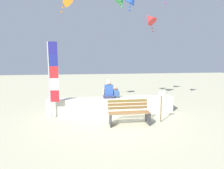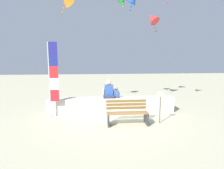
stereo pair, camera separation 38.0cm
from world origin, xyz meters
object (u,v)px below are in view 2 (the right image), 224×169
Objects in this scene: kite_red at (153,18)px; sign_post at (160,104)px; person_adult at (109,91)px; person_child at (116,93)px; park_bench at (127,113)px; flag_banner at (52,75)px.

kite_red reaches higher than sign_post.
person_adult reaches higher than sign_post.
person_child is 5.55m from kite_red.
person_child is (0.33, 0.00, -0.12)m from person_adult.
person_child is 0.41× the size of sign_post.
person_adult reaches higher than park_bench.
person_adult is 2.40m from sign_post.
sign_post is (1.84, -1.51, -0.28)m from person_adult.
sign_post reaches higher than park_bench.
person_child is 0.43× the size of kite_red.
park_bench is 1.33× the size of kite_red.
park_bench is 1.28× the size of sign_post.
kite_red is at bearing 77.72° from sign_post.
person_adult reaches higher than person_child.
person_child is 2.15m from sign_post.
sign_post is at bearing -0.25° from park_bench.
person_adult is at bearing -179.93° from person_child.
park_bench is 1.30m from sign_post.
kite_red reaches higher than flag_banner.
person_child is at bearing -129.28° from kite_red.
person_child is at bearing 99.52° from park_bench.
kite_red is (2.84, 3.08, 3.75)m from person_adult.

